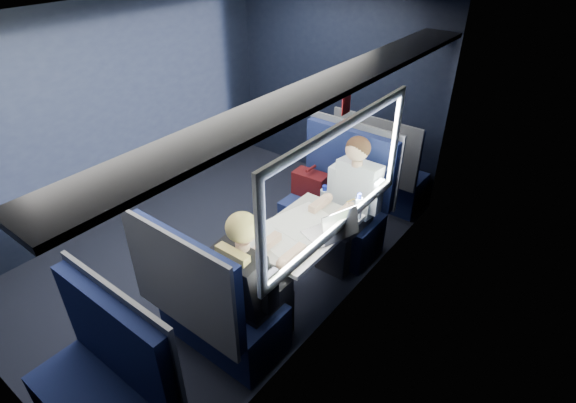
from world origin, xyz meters
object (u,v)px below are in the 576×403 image
Objects in this scene: man at (351,197)px; woman at (250,278)px; table at (300,235)px; seat_row_back at (107,393)px; laptop at (333,230)px; seat_bay_near at (335,206)px; cup at (357,212)px; seat_row_front at (379,173)px; seat_bay_far at (213,307)px; bottle_small at (358,207)px.

man and woman have the same top height.
woman reaches higher than table.
seat_row_back is 2.80× the size of laptop.
table is 0.79× the size of seat_bay_near.
seat_row_back is (0.02, -2.67, -0.01)m from seat_bay_near.
laptop is at bearing -90.87° from cup.
seat_row_front is 1.17m from man.
seat_row_front and seat_row_back have the same top height.
man is (0.25, 2.50, 0.31)m from seat_row_back.
man is at bearing 80.97° from seat_bay_far.
woman is at bearing -80.43° from seat_bay_near.
man is (0.25, 1.57, 0.30)m from seat_bay_far.
seat_row_front is 2.80× the size of laptop.
woman reaches higher than laptop.
man is 3.19× the size of laptop.
seat_row_back is at bearing -95.80° from table.
man is at bearing 84.48° from table.
woman is at bearing -84.55° from table.
seat_row_front is (0.00, 2.67, -0.00)m from seat_bay_far.
seat_bay_far is at bearing 90.00° from seat_row_back.
woman is at bearing -90.00° from man.
bottle_small is at bearing -70.80° from seat_row_front.
seat_row_front is at bearing 88.96° from seat_bay_near.
seat_row_front is at bearing 95.70° from woman.
cup is at bearing 70.50° from seat_bay_far.
cup is (0.47, 1.31, 0.37)m from seat_bay_far.
man is at bearing 90.00° from woman.
bottle_small reaches higher than cup.
seat_row_back is at bearing -95.72° from man.
man is at bearing 129.33° from bottle_small.
seat_row_front is 0.88× the size of woman.
seat_bay_near is at bearing 138.03° from cup.
bottle_small is (0.23, 1.13, 0.12)m from woman.
cup is at bearing -71.05° from seat_row_front.
man reaches higher than bottle_small.
seat_row_back is at bearing -90.00° from seat_row_front.
laptop is (0.46, 1.86, 0.40)m from seat_row_back.
seat_row_front is 3.59m from seat_row_back.
seat_row_back is 0.88× the size of man.
man is 5.42× the size of bottle_small.
laptop is at bearing 74.72° from woman.
bottle_small is at bearing -42.55° from seat_bay_near.
seat_bay_far is at bearing -146.18° from woman.
laptop is 0.38m from cup.
cup is (0.22, 1.15, 0.06)m from woman.
seat_row_back is 1.16m from woman.
woman is (0.27, -1.58, 0.30)m from seat_bay_near.
man reaches higher than seat_bay_near.
woman is at bearing 77.07° from seat_row_back.
man reaches higher than laptop.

